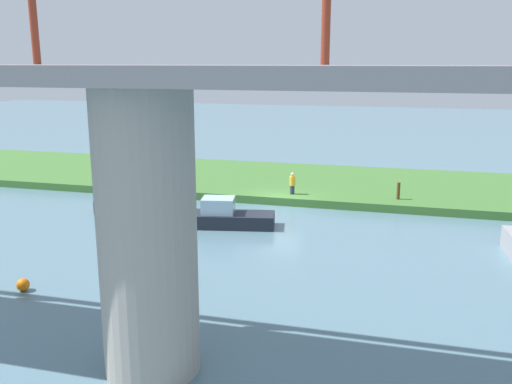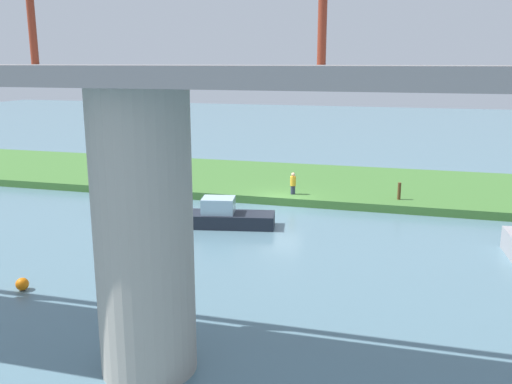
# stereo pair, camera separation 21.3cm
# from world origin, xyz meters

# --- Properties ---
(ground_plane) EXTENTS (160.00, 160.00, 0.00)m
(ground_plane) POSITION_xyz_m (0.00, 0.00, 0.00)
(ground_plane) COLOR slate
(grassy_bank) EXTENTS (80.00, 12.00, 0.50)m
(grassy_bank) POSITION_xyz_m (0.00, -6.00, 0.25)
(grassy_bank) COLOR #427533
(grassy_bank) RESTS_ON ground
(bridge_pylon) EXTENTS (2.72, 2.72, 8.11)m
(bridge_pylon) POSITION_xyz_m (-0.51, 19.20, 4.05)
(bridge_pylon) COLOR #9E998E
(bridge_pylon) RESTS_ON ground
(bridge_span) EXTENTS (62.88, 4.30, 3.25)m
(bridge_span) POSITION_xyz_m (-0.51, 19.18, 8.60)
(bridge_span) COLOR slate
(bridge_span) RESTS_ON bridge_pylon
(person_on_bank) EXTENTS (0.50, 0.50, 1.39)m
(person_on_bank) POSITION_xyz_m (-0.47, -1.22, 1.20)
(person_on_bank) COLOR #2D334C
(person_on_bank) RESTS_ON grassy_bank
(mooring_post) EXTENTS (0.20, 0.20, 1.04)m
(mooring_post) POSITION_xyz_m (-6.98, -1.58, 1.02)
(mooring_post) COLOR brown
(mooring_post) RESTS_ON grassy_bank
(pontoon_yellow) EXTENTS (4.98, 2.55, 1.58)m
(pontoon_yellow) POSITION_xyz_m (1.83, 5.04, 0.57)
(pontoon_yellow) COLOR #1E232D
(pontoon_yellow) RESTS_ON ground
(motorboat_white) EXTENTS (5.12, 2.22, 1.66)m
(motorboat_white) POSITION_xyz_m (7.69, 4.11, 0.59)
(motorboat_white) COLOR #1E232D
(motorboat_white) RESTS_ON ground
(marker_buoy) EXTENTS (0.50, 0.50, 0.50)m
(marker_buoy) POSITION_xyz_m (6.80, 15.38, 0.25)
(marker_buoy) COLOR orange
(marker_buoy) RESTS_ON ground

